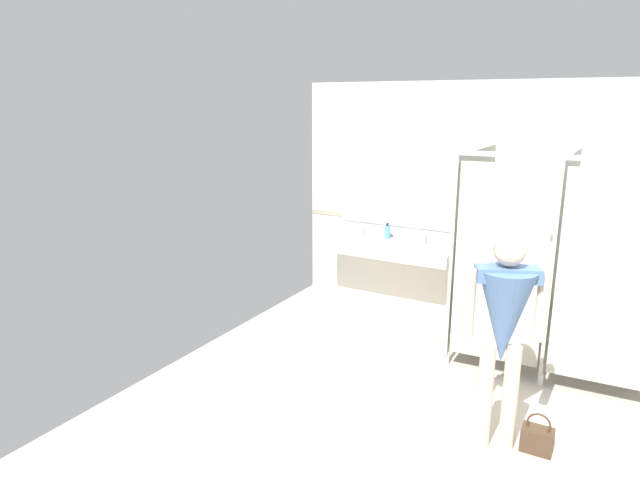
{
  "coord_description": "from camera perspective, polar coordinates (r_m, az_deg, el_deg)",
  "views": [
    {
      "loc": [
        0.17,
        -3.66,
        2.49
      ],
      "look_at": [
        -2.26,
        0.6,
        1.25
      ],
      "focal_mm": 30.87,
      "sensor_mm": 36.0,
      "label": 1
    }
  ],
  "objects": [
    {
      "name": "bathroom_stalls",
      "position": [
        5.56,
        23.56,
        -1.68
      ],
      "size": [
        1.79,
        1.44,
        2.07
      ],
      "color": "#B2AD9E",
      "rests_on": "ground_plane"
    },
    {
      "name": "wall_back_tile_band",
      "position": [
        6.44,
        27.38,
        -0.33
      ],
      "size": [
        7.05,
        0.01,
        0.06
      ],
      "primitive_type": "cube",
      "color": "#9E937F",
      "rests_on": "wall_back"
    },
    {
      "name": "wall_back",
      "position": [
        6.44,
        27.72,
        2.45
      ],
      "size": [
        7.05,
        0.12,
        2.72
      ],
      "primitive_type": "cube",
      "color": "silver",
      "rests_on": "ground_plane"
    },
    {
      "name": "person_standing",
      "position": [
        4.09,
        18.57,
        -7.48
      ],
      "size": [
        0.53,
        0.53,
        1.63
      ],
      "color": "beige",
      "rests_on": "ground_plane"
    },
    {
      "name": "mirror_panel",
      "position": [
        6.78,
        8.29,
        7.23
      ],
      "size": [
        1.52,
        0.02,
        1.39
      ],
      "primitive_type": "cube",
      "color": "silver",
      "rests_on": "wall_back"
    },
    {
      "name": "soap_dispenser",
      "position": [
        6.83,
        6.98,
        0.85
      ],
      "size": [
        0.07,
        0.07,
        0.2
      ],
      "color": "teal",
      "rests_on": "vanity_counter"
    },
    {
      "name": "handbag",
      "position": [
        4.55,
        21.59,
        -18.6
      ],
      "size": [
        0.22,
        0.14,
        0.31
      ],
      "color": "#3F2D1E",
      "rests_on": "ground_plane"
    },
    {
      "name": "vanity_counter",
      "position": [
        6.79,
        7.3,
        -1.87
      ],
      "size": [
        1.62,
        0.59,
        0.95
      ],
      "color": "silver",
      "rests_on": "ground_plane"
    }
  ]
}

